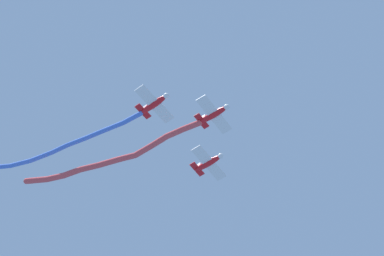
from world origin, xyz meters
The scene contains 5 objects.
airplane_lead centered at (5.87, 0.23, 86.69)m, with size 6.27×4.80×1.55m.
smoke_trail_lead centered at (-0.32, 12.97, 85.83)m, with size 13.23×21.28×2.62m.
airplane_left_wing centered at (10.17, 6.45, 86.69)m, with size 6.28×4.79×1.55m.
airplane_right_wing centered at (-0.77, 3.86, 86.99)m, with size 6.28×4.77×1.55m.
smoke_trail_right_wing centered at (-5.46, 17.13, 88.61)m, with size 10.40×22.30×3.83m.
Camera 1 is at (-27.72, -36.94, 7.86)m, focal length 69.68 mm.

